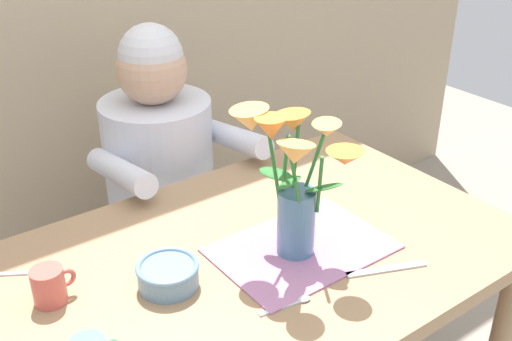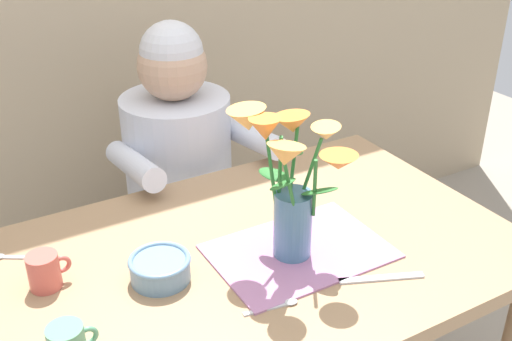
{
  "view_description": "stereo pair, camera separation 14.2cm",
  "coord_description": "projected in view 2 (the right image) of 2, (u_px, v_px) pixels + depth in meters",
  "views": [
    {
      "loc": [
        -0.73,
        -0.96,
        1.58
      ],
      "look_at": [
        0.01,
        0.05,
        0.92
      ],
      "focal_mm": 43.59,
      "sensor_mm": 36.0,
      "label": 1
    },
    {
      "loc": [
        -0.61,
        -1.04,
        1.58
      ],
      "look_at": [
        0.01,
        0.05,
        0.92
      ],
      "focal_mm": 43.59,
      "sensor_mm": 36.0,
      "label": 2
    }
  ],
  "objects": [
    {
      "name": "spoon_0",
      "position": [
        10.0,
        257.0,
        1.42
      ],
      "size": [
        0.11,
        0.08,
        0.01
      ],
      "color": "silver",
      "rests_on": "dining_table"
    },
    {
      "name": "striped_placemat",
      "position": [
        299.0,
        251.0,
        1.44
      ],
      "size": [
        0.4,
        0.28,
        0.0
      ],
      "primitive_type": "cube",
      "color": "#B275A3",
      "rests_on": "dining_table"
    },
    {
      "name": "dinner_knife",
      "position": [
        381.0,
        278.0,
        1.35
      ],
      "size": [
        0.18,
        0.09,
        0.0
      ],
      "primitive_type": "cube",
      "rotation": [
        0.0,
        0.0,
        -0.4
      ],
      "color": "silver",
      "rests_on": "dining_table"
    },
    {
      "name": "spoon_1",
      "position": [
        280.0,
        305.0,
        1.27
      ],
      "size": [
        0.12,
        0.03,
        0.01
      ],
      "color": "silver",
      "rests_on": "dining_table"
    },
    {
      "name": "dining_table",
      "position": [
        261.0,
        281.0,
        1.5
      ],
      "size": [
        1.2,
        0.8,
        0.74
      ],
      "color": "#9E7A56",
      "rests_on": "ground_plane"
    },
    {
      "name": "seated_person",
      "position": [
        181.0,
        194.0,
        2.04
      ],
      "size": [
        0.45,
        0.47,
        1.14
      ],
      "rotation": [
        0.0,
        0.0,
        -0.0
      ],
      "color": "#4C4C56",
      "rests_on": "ground_plane"
    },
    {
      "name": "flower_vase",
      "position": [
        289.0,
        177.0,
        1.33
      ],
      "size": [
        0.26,
        0.28,
        0.36
      ],
      "color": "teal",
      "rests_on": "dining_table"
    },
    {
      "name": "tea_cup",
      "position": [
        45.0,
        271.0,
        1.31
      ],
      "size": [
        0.09,
        0.07,
        0.08
      ],
      "color": "#CC564C",
      "rests_on": "dining_table"
    },
    {
      "name": "ceramic_bowl",
      "position": [
        160.0,
        268.0,
        1.34
      ],
      "size": [
        0.14,
        0.14,
        0.06
      ],
      "color": "#6689A8",
      "rests_on": "dining_table"
    }
  ]
}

